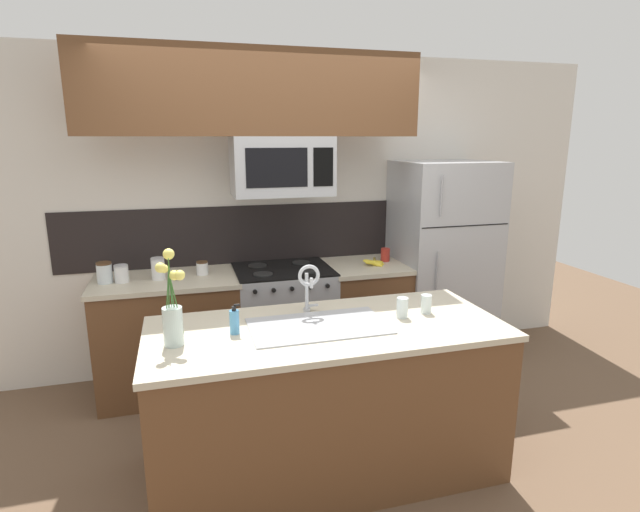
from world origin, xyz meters
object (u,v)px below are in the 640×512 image
object	(u,v)px
storage_jar_tall	(105,273)
sink_faucet	(309,282)
dish_soap_bottle	(234,322)
flower_vase	(173,316)
storage_jar_short	(158,269)
drinking_glass	(402,308)
refrigerator	(440,262)
spare_glass	(426,304)
stove_range	(284,323)
banana_bunch	(374,263)
microwave	(282,166)
storage_jar_medium	(121,274)
storage_jar_squat	(202,268)
coffee_tin	(385,255)

from	to	relation	value
storage_jar_tall	sink_faucet	size ratio (longest dim) A/B	0.50
dish_soap_bottle	flower_vase	xyz separation A→B (m)	(-0.31, -0.06, 0.09)
storage_jar_short	drinking_glass	bearing A→B (deg)	-41.39
refrigerator	flower_vase	size ratio (longest dim) A/B	3.60
storage_jar_short	spare_glass	bearing A→B (deg)	-37.42
stove_range	banana_bunch	bearing A→B (deg)	-4.55
drinking_glass	spare_glass	size ratio (longest dim) A/B	1.07
banana_bunch	drinking_glass	bearing A→B (deg)	-104.21
dish_soap_bottle	spare_glass	distance (m)	1.14
storage_jar_tall	storage_jar_short	world-z (taller)	storage_jar_short
microwave	storage_jar_medium	xyz separation A→B (m)	(-1.20, 0.00, -0.75)
microwave	storage_jar_squat	bearing A→B (deg)	174.57
storage_jar_tall	storage_jar_short	xyz separation A→B (m)	(0.37, -0.01, 0.01)
microwave	dish_soap_bottle	bearing A→B (deg)	-113.16
drinking_glass	stove_range	bearing A→B (deg)	110.06
spare_glass	flower_vase	xyz separation A→B (m)	(-1.45, -0.08, 0.10)
storage_jar_squat	flower_vase	size ratio (longest dim) A/B	0.21
storage_jar_squat	spare_glass	world-z (taller)	spare_glass
stove_range	drinking_glass	distance (m)	1.42
dish_soap_bottle	flower_vase	distance (m)	0.33
storage_jar_medium	storage_jar_short	bearing A→B (deg)	1.24
storage_jar_short	stove_range	bearing A→B (deg)	0.78
refrigerator	storage_jar_squat	bearing A→B (deg)	179.49
drinking_glass	banana_bunch	bearing A→B (deg)	75.79
microwave	refrigerator	size ratio (longest dim) A/B	0.43
stove_range	storage_jar_short	size ratio (longest dim) A/B	5.67
banana_bunch	spare_glass	world-z (taller)	spare_glass
coffee_tin	flower_vase	distance (m)	2.18
microwave	storage_jar_short	world-z (taller)	microwave
dish_soap_bottle	drinking_glass	distance (m)	0.97
coffee_tin	spare_glass	xyz separation A→B (m)	(-0.27, -1.26, 0.00)
microwave	storage_jar_short	size ratio (longest dim) A/B	4.54
storage_jar_squat	drinking_glass	distance (m)	1.67
dish_soap_bottle	flower_vase	bearing A→B (deg)	-168.72
stove_range	banana_bunch	world-z (taller)	banana_bunch
storage_jar_tall	storage_jar_squat	size ratio (longest dim) A/B	1.50
storage_jar_short	sink_faucet	size ratio (longest dim) A/B	0.54
storage_jar_tall	dish_soap_bottle	distance (m)	1.46
storage_jar_short	microwave	bearing A→B (deg)	-0.50
refrigerator	storage_jar_tall	world-z (taller)	refrigerator
storage_jar_squat	refrigerator	bearing A→B (deg)	-0.51
refrigerator	coffee_tin	distance (m)	0.52
microwave	spare_glass	bearing A→B (deg)	-62.32
storage_jar_tall	storage_jar_squat	xyz separation A→B (m)	(0.69, 0.04, -0.03)
banana_bunch	sink_faucet	bearing A→B (deg)	-129.77
coffee_tin	storage_jar_medium	bearing A→B (deg)	-178.13
dish_soap_bottle	sink_faucet	bearing A→B (deg)	22.91
stove_range	coffee_tin	bearing A→B (deg)	3.20
refrigerator	storage_jar_tall	distance (m)	2.72
microwave	coffee_tin	world-z (taller)	microwave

